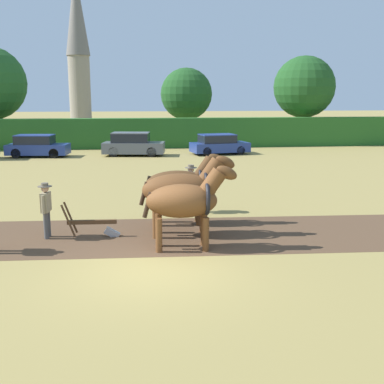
{
  "coord_description": "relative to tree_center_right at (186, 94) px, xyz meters",
  "views": [
    {
      "loc": [
        -0.4,
        -11.0,
        4.09
      ],
      "look_at": [
        1.47,
        3.78,
        1.1
      ],
      "focal_mm": 45.0,
      "sensor_mm": 36.0,
      "label": 1
    }
  ],
  "objects": [
    {
      "name": "ground_plane",
      "position": [
        -4.51,
        -31.78,
        -4.23
      ],
      "size": [
        240.0,
        240.0,
        0.0
      ],
      "primitive_type": "plane",
      "color": "#998447"
    },
    {
      "name": "draft_horse_lead_right",
      "position": [
        -3.43,
        -29.0,
        -2.84
      ],
      "size": [
        2.88,
        1.13,
        2.45
      ],
      "rotation": [
        0.0,
        0.0,
        -0.05
      ],
      "color": "brown",
      "rests_on": "ground"
    },
    {
      "name": "plow",
      "position": [
        -5.99,
        -28.87,
        -3.9
      ],
      "size": [
        1.68,
        0.48,
        1.13
      ],
      "rotation": [
        0.0,
        0.0,
        -0.05
      ],
      "color": "#4C331E",
      "rests_on": "ground"
    },
    {
      "name": "draft_horse_trail_left",
      "position": [
        -3.36,
        -27.7,
        -2.9
      ],
      "size": [
        2.74,
        0.99,
        2.35
      ],
      "rotation": [
        0.0,
        0.0,
        -0.05
      ],
      "color": "#513319",
      "rests_on": "ground"
    },
    {
      "name": "tree_center_right",
      "position": [
        0.0,
        0.0,
        0.0
      ],
      "size": [
        4.52,
        4.52,
        6.5
      ],
      "color": "#423323",
      "rests_on": "ground"
    },
    {
      "name": "farmer_at_plow",
      "position": [
        -7.41,
        -28.81,
        -3.28
      ],
      "size": [
        0.41,
        0.64,
        1.64
      ],
      "rotation": [
        0.0,
        0.0,
        -0.11
      ],
      "color": "#4C4C4C",
      "rests_on": "ground"
    },
    {
      "name": "plowed_furrow_strip",
      "position": [
        -6.76,
        -28.83,
        -4.22
      ],
      "size": [
        21.63,
        5.1,
        0.01
      ],
      "primitive_type": "cube",
      "rotation": [
        0.0,
        0.0,
        -0.05
      ],
      "color": "brown",
      "rests_on": "ground"
    },
    {
      "name": "tree_right",
      "position": [
        9.89,
        -2.31,
        0.59
      ],
      "size": [
        5.22,
        5.22,
        7.44
      ],
      "color": "#423323",
      "rests_on": "ground"
    },
    {
      "name": "parked_car_center_left",
      "position": [
        -4.81,
        -9.25,
        -3.45
      ],
      "size": [
        4.41,
        2.4,
        1.61
      ],
      "rotation": [
        0.0,
        0.0,
        -0.15
      ],
      "color": "#565B66",
      "rests_on": "ground"
    },
    {
      "name": "parked_car_center",
      "position": [
        1.28,
        -9.11,
        -3.54
      ],
      "size": [
        4.29,
        2.49,
        1.42
      ],
      "rotation": [
        0.0,
        0.0,
        0.17
      ],
      "color": "navy",
      "rests_on": "ground"
    },
    {
      "name": "church_spire",
      "position": [
        -11.76,
        26.23,
        6.75
      ],
      "size": [
        3.23,
        3.23,
        20.98
      ],
      "color": "gray",
      "rests_on": "ground"
    },
    {
      "name": "farmer_beside_team",
      "position": [
        -2.86,
        -26.19,
        -3.23
      ],
      "size": [
        0.47,
        0.52,
        1.71
      ],
      "rotation": [
        0.0,
        0.0,
        -0.72
      ],
      "color": "#28334C",
      "rests_on": "ground"
    },
    {
      "name": "hedgerow",
      "position": [
        -4.51,
        -4.29,
        -3.05
      ],
      "size": [
        69.64,
        1.21,
        2.35
      ],
      "primitive_type": "cube",
      "color": "#286023",
      "rests_on": "ground"
    },
    {
      "name": "parked_car_left",
      "position": [
        -11.27,
        -9.12,
        -3.5
      ],
      "size": [
        4.22,
        2.19,
        1.5
      ],
      "rotation": [
        0.0,
        0.0,
        -0.11
      ],
      "color": "navy",
      "rests_on": "ground"
    },
    {
      "name": "draft_horse_lead_left",
      "position": [
        -3.51,
        -30.31,
        -2.89
      ],
      "size": [
        2.6,
        1.06,
        2.35
      ],
      "rotation": [
        0.0,
        0.0,
        -0.05
      ],
      "color": "brown",
      "rests_on": "ground"
    }
  ]
}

